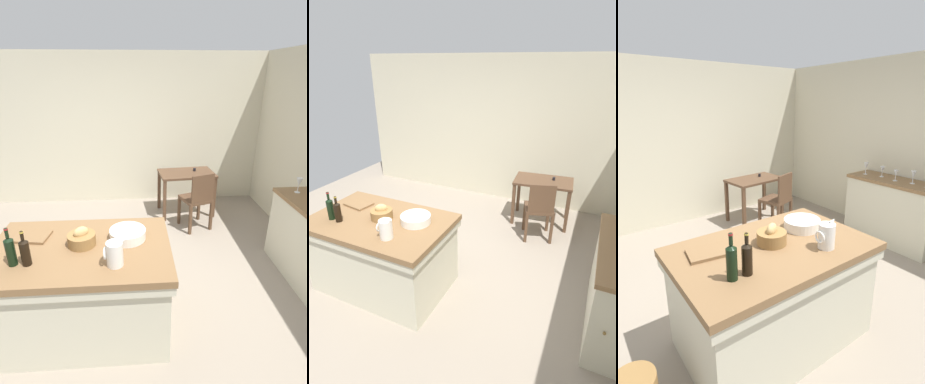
# 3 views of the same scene
# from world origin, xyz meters

# --- Properties ---
(ground_plane) EXTENTS (6.76, 6.76, 0.00)m
(ground_plane) POSITION_xyz_m (0.00, 0.00, 0.00)
(ground_plane) COLOR gray
(wall_back) EXTENTS (5.32, 0.12, 2.60)m
(wall_back) POSITION_xyz_m (0.00, 2.60, 1.30)
(wall_back) COLOR beige
(wall_back) RESTS_ON ground
(wall_right) EXTENTS (0.12, 5.20, 2.60)m
(wall_right) POSITION_xyz_m (2.60, 0.00, 1.30)
(wall_right) COLOR beige
(wall_right) RESTS_ON ground
(island_table) EXTENTS (1.55, 1.00, 0.88)m
(island_table) POSITION_xyz_m (-0.21, -0.44, 0.47)
(island_table) COLOR brown
(island_table) RESTS_ON ground
(side_cabinet) EXTENTS (0.52, 1.31, 0.93)m
(side_cabinet) POSITION_xyz_m (2.26, 0.02, 0.47)
(side_cabinet) COLOR brown
(side_cabinet) RESTS_ON ground
(writing_desk) EXTENTS (0.95, 0.64, 0.78)m
(writing_desk) POSITION_xyz_m (1.13, 1.90, 0.61)
(writing_desk) COLOR #513826
(writing_desk) RESTS_ON ground
(wooden_chair) EXTENTS (0.51, 0.51, 0.92)m
(wooden_chair) POSITION_xyz_m (1.21, 1.33, 0.51)
(wooden_chair) COLOR #513826
(wooden_chair) RESTS_ON ground
(pitcher) EXTENTS (0.17, 0.13, 0.24)m
(pitcher) POSITION_xyz_m (0.10, -0.71, 0.98)
(pitcher) COLOR silver
(pitcher) RESTS_ON island_table
(wash_bowl) EXTENTS (0.32, 0.32, 0.09)m
(wash_bowl) POSITION_xyz_m (0.19, -0.32, 0.92)
(wash_bowl) COLOR silver
(wash_bowl) RESTS_ON island_table
(bread_basket) EXTENTS (0.24, 0.24, 0.17)m
(bread_basket) POSITION_xyz_m (-0.20, -0.40, 0.94)
(bread_basket) COLOR olive
(bread_basket) RESTS_ON island_table
(cutting_board) EXTENTS (0.34, 0.26, 0.02)m
(cutting_board) POSITION_xyz_m (-0.68, -0.25, 0.89)
(cutting_board) COLOR brown
(cutting_board) RESTS_ON island_table
(wine_bottle_dark) EXTENTS (0.07, 0.07, 0.29)m
(wine_bottle_dark) POSITION_xyz_m (-0.58, -0.65, 0.99)
(wine_bottle_dark) COLOR black
(wine_bottle_dark) RESTS_ON island_table
(wine_bottle_amber) EXTENTS (0.07, 0.07, 0.32)m
(wine_bottle_amber) POSITION_xyz_m (-0.69, -0.65, 1.00)
(wine_bottle_amber) COLOR black
(wine_bottle_amber) RESTS_ON island_table
(wine_glass_left) EXTENTS (0.07, 0.07, 0.17)m
(wine_glass_left) POSITION_xyz_m (2.27, -0.21, 1.04)
(wine_glass_left) COLOR white
(wine_glass_left) RESTS_ON side_cabinet
(wine_glass_middle) EXTENTS (0.07, 0.07, 0.15)m
(wine_glass_middle) POSITION_xyz_m (2.22, 0.01, 1.03)
(wine_glass_middle) COLOR white
(wine_glass_middle) RESTS_ON side_cabinet
(wine_glass_right) EXTENTS (0.07, 0.07, 0.15)m
(wine_glass_right) POSITION_xyz_m (2.28, 0.26, 1.03)
(wine_glass_right) COLOR white
(wine_glass_right) RESTS_ON side_cabinet
(wine_glass_far_right) EXTENTS (0.07, 0.07, 0.18)m
(wine_glass_far_right) POSITION_xyz_m (2.22, 0.49, 1.05)
(wine_glass_far_right) COLOR white
(wine_glass_far_right) RESTS_ON side_cabinet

